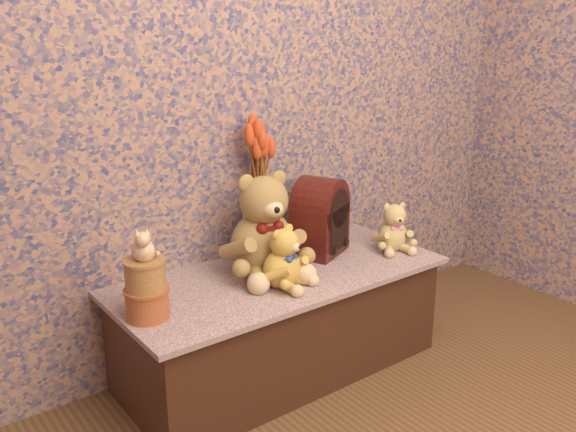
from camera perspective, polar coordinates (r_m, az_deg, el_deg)
name	(u,v)px	position (r m, az deg, el deg)	size (l,w,h in m)	color
display_shelf	(280,322)	(2.44, -0.72, -9.76)	(1.28, 0.57, 0.41)	#35476D
teddy_large	(262,219)	(2.30, -2.42, -0.28)	(0.33, 0.39, 0.42)	olive
teddy_medium	(282,254)	(2.20, -0.57, -3.52)	(0.19, 0.23, 0.24)	gold
teddy_small	(393,224)	(2.59, 9.70, -0.75)	(0.17, 0.21, 0.22)	tan
cathedral_radio	(320,216)	(2.51, 2.97, 0.03)	(0.23, 0.17, 0.32)	#3C100A
ceramic_vase	(260,232)	(2.46, -2.64, -1.47)	(0.13, 0.13, 0.22)	tan
dried_stalks	(258,149)	(2.37, -2.75, 6.24)	(0.24, 0.24, 0.45)	#D14921
biscuit_tin_lower	(147,304)	(2.04, -12.87, -7.90)	(0.14, 0.14, 0.10)	#BB7937
biscuit_tin_upper	(145,275)	(2.00, -13.06, -5.32)	(0.13, 0.13, 0.10)	tan
cat_figurine	(143,243)	(1.96, -13.28, -2.43)	(0.08, 0.09, 0.12)	silver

